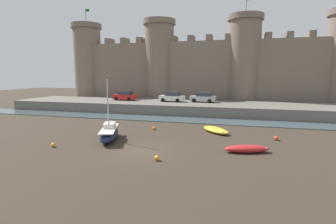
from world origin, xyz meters
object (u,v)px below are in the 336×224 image
Objects in this scene: mooring_buoy_near_channel at (276,138)px; car_quay_centre_west at (125,96)px; rowboat_midflat_right at (247,149)px; mooring_buoy_mid_mud at (157,158)px; mooring_buoy_off_centre at (154,128)px; car_quay_centre_east at (172,97)px; rowboat_midflat_left at (216,130)px; car_quay_east at (203,97)px; sailboat_foreground_left at (109,133)px; mooring_buoy_near_shore at (53,145)px.

car_quay_centre_west reaches higher than mooring_buoy_near_channel.
rowboat_midflat_right is 0.89× the size of car_quay_centre_west.
mooring_buoy_mid_mud is at bearing -60.84° from car_quay_centre_west.
car_quay_centre_east is at bearing 96.84° from mooring_buoy_off_centre.
rowboat_midflat_left is at bearing 163.44° from mooring_buoy_near_channel.
mooring_buoy_mid_mud is 25.41m from car_quay_east.
sailboat_foreground_left is 1.36× the size of car_quay_east.
sailboat_foreground_left is (-12.39, 0.61, 0.34)m from rowboat_midflat_right.
rowboat_midflat_left is at bearing 35.80° from mooring_buoy_near_shore.
car_quay_centre_west is at bearing 133.76° from rowboat_midflat_right.
car_quay_centre_west is (-17.06, 14.53, 2.06)m from rowboat_midflat_left.
car_quay_centre_west is (-10.31, 14.88, 2.18)m from mooring_buoy_off_centre.
mooring_buoy_mid_mud reaches higher than mooring_buoy_near_shore.
mooring_buoy_near_channel reaches higher than mooring_buoy_off_centre.
mooring_buoy_near_shore is 0.09× the size of car_quay_centre_east.
mooring_buoy_near_shore is (-15.88, -2.80, -0.13)m from rowboat_midflat_right.
sailboat_foreground_left reaches higher than rowboat_midflat_left.
rowboat_midflat_right is at bearing -64.81° from rowboat_midflat_left.
car_quay_centre_east is (0.82, 20.32, 1.71)m from sailboat_foreground_left.
mooring_buoy_near_channel is 0.10× the size of car_quay_centre_east.
mooring_buoy_near_shore is at bearing -170.01° from rowboat_midflat_right.
rowboat_midflat_right is at bearing 9.99° from mooring_buoy_near_shore.
mooring_buoy_off_centre is 12.62m from mooring_buoy_near_channel.
mooring_buoy_off_centre is 15.09m from car_quay_centre_east.
rowboat_midflat_right is 10.24× the size of mooring_buoy_near_shore.
car_quay_centre_east is at bearing 131.51° from mooring_buoy_near_channel.
mooring_buoy_near_channel is at bearing 15.27° from sailboat_foreground_left.
sailboat_foreground_left is 21.86m from car_quay_centre_west.
rowboat_midflat_left is at bearing 3.02° from mooring_buoy_off_centre.
car_quay_centre_east is at bearing 79.71° from mooring_buoy_near_shore.
rowboat_midflat_left is 10.76m from mooring_buoy_mid_mud.
rowboat_midflat_right is 9.17× the size of mooring_buoy_near_channel.
car_quay_east is (9.39, 24.31, 2.18)m from mooring_buoy_near_shore.
car_quay_centre_west and car_quay_east have the same top height.
mooring_buoy_near_shore is 26.15m from car_quay_east.
car_quay_east reaches higher than mooring_buoy_near_shore.
rowboat_midflat_right is 9.75× the size of mooring_buoy_mid_mud.
rowboat_midflat_left is 10.42× the size of mooring_buoy_near_shore.
car_quay_centre_west and car_quay_centre_east have the same top height.
car_quay_centre_west is at bearing 100.08° from mooring_buoy_near_shore.
sailboat_foreground_left is at bearing -105.76° from car_quay_east.
mooring_buoy_mid_mud is 0.09× the size of car_quay_centre_east.
car_quay_east reaches higher than rowboat_midflat_left.
car_quay_centre_east is (8.53, -0.06, 0.00)m from car_quay_centre_west.
mooring_buoy_off_centre is at bearing -176.98° from rowboat_midflat_left.
mooring_buoy_near_shore is 24.21m from car_quay_centre_east.
car_quay_centre_east reaches higher than rowboat_midflat_right.
mooring_buoy_near_shore is at bearing -157.98° from mooring_buoy_near_channel.
mooring_buoy_near_shore is at bearing -100.29° from car_quay_centre_east.
mooring_buoy_near_shore is (-6.08, -8.90, -0.00)m from mooring_buoy_off_centre.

